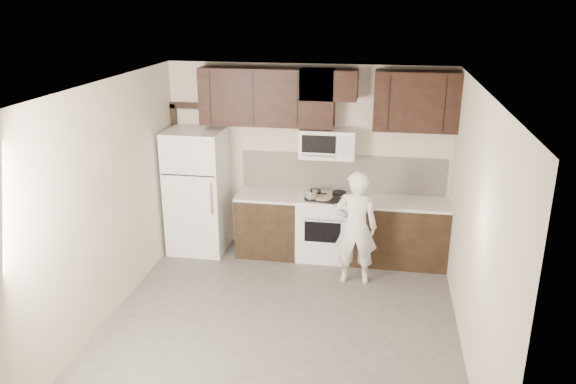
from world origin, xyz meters
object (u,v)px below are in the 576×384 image
(microwave, at_px, (328,143))
(person, at_px, (356,228))
(stove, at_px, (325,226))
(refrigerator, at_px, (198,191))

(microwave, relative_size, person, 0.50)
(stove, relative_size, microwave, 1.24)
(microwave, bearing_deg, person, -60.46)
(stove, xyz_separation_m, refrigerator, (-1.85, -0.05, 0.44))
(stove, height_order, person, person)
(microwave, height_order, refrigerator, microwave)
(refrigerator, bearing_deg, stove, 1.51)
(microwave, height_order, person, microwave)
(refrigerator, relative_size, person, 1.18)
(person, bearing_deg, microwave, -63.48)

